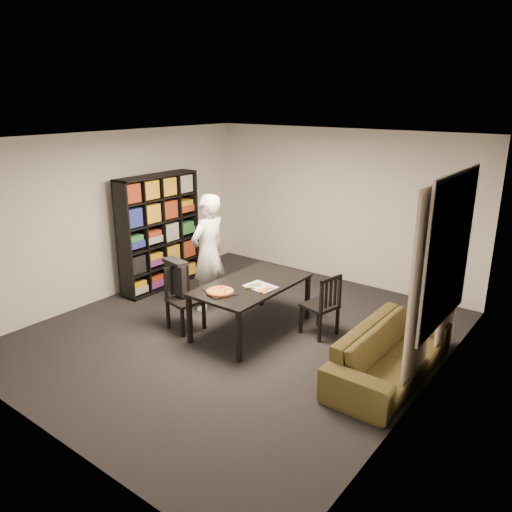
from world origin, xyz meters
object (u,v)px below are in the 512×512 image
Objects in this scene: bookshelf at (159,232)px; chair_left at (181,293)px; sofa at (390,353)px; baking_tray at (220,292)px; pepperoni_pizza at (220,291)px; chair_right at (325,302)px; person at (208,253)px; dining_table at (252,288)px.

bookshelf reaches higher than chair_left.
bookshelf is 4.29m from sofa.
pepperoni_pizza is (0.03, -0.02, 0.02)m from baking_tray.
chair_right reaches higher than baking_tray.
person is at bearing 139.83° from pepperoni_pizza.
chair_left reaches higher than dining_table.
person is (-0.13, 0.71, 0.38)m from chair_left.
bookshelf is 2.29m from dining_table.
baking_tray is 1.14× the size of pepperoni_pizza.
baking_tray is at bearing 104.19° from sofa.
baking_tray is (-1.01, -0.95, 0.20)m from chair_right.
dining_table is at bearing -10.18° from bookshelf.
chair_right reaches higher than pepperoni_pizza.
pepperoni_pizza is at bearing -81.19° from chair_left.
sofa is (1.11, -0.41, -0.21)m from chair_right.
pepperoni_pizza is (0.73, -0.02, 0.21)m from chair_left.
baking_tray reaches higher than dining_table.
chair_right is at bearing -50.75° from chair_left.
pepperoni_pizza is 0.18× the size of sofa.
pepperoni_pizza is at bearing -100.98° from dining_table.
chair_right is at bearing 43.14° from baking_tray.
person reaches higher than pepperoni_pizza.
dining_table reaches higher than sofa.
dining_table is 1.90× the size of chair_right.
pepperoni_pizza is at bearing -32.45° from chair_right.
sofa is (2.82, 0.54, -0.22)m from chair_left.
chair_right reaches higher than dining_table.
chair_left reaches higher than sofa.
baking_tray is (2.11, -0.90, -0.25)m from bookshelf.
baking_tray is at bearing -104.31° from dining_table.
sofa is at bearing 0.93° from dining_table.
chair_left is (1.41, -0.91, -0.44)m from bookshelf.
chair_right is 2.49× the size of pepperoni_pizza.
dining_table is 0.98m from chair_left.
baking_tray is (0.83, -0.70, -0.19)m from person.
chair_left is (-0.83, -0.51, -0.12)m from dining_table.
chair_right is 1.90m from person.
baking_tray is 2.22m from sofa.
bookshelf is 1.73m from chair_left.
bookshelf reaches higher than dining_table.
chair_right is at bearing 69.69° from sofa.
baking_tray is 0.20× the size of sofa.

